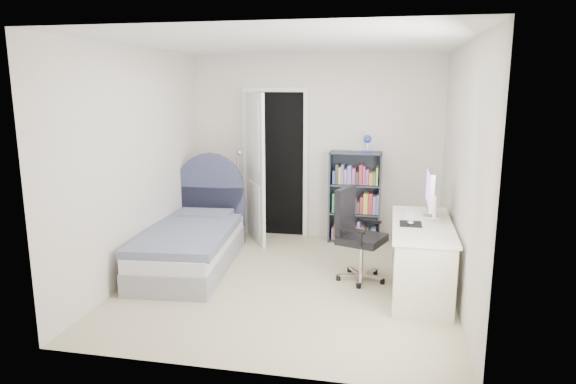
% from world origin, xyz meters
% --- Properties ---
extents(room_shell, '(3.50, 3.70, 2.60)m').
position_xyz_m(room_shell, '(0.00, 0.00, 1.25)').
color(room_shell, tan).
rests_on(room_shell, ground).
extents(door, '(0.92, 0.73, 2.06)m').
position_xyz_m(door, '(-0.68, 1.55, 1.03)').
color(door, black).
rests_on(door, ground).
extents(bed, '(1.10, 2.05, 1.22)m').
position_xyz_m(bed, '(-1.23, 0.32, 0.28)').
color(bed, gray).
rests_on(bed, ground).
extents(nightstand, '(0.35, 0.35, 0.53)m').
position_xyz_m(nightstand, '(-1.39, 1.42, 0.35)').
color(nightstand, tan).
rests_on(nightstand, ground).
extents(floor_lamp, '(0.18, 0.18, 1.24)m').
position_xyz_m(floor_lamp, '(-0.99, 1.42, 0.51)').
color(floor_lamp, silver).
rests_on(floor_lamp, ground).
extents(bookcase, '(0.69, 0.29, 1.46)m').
position_xyz_m(bookcase, '(0.58, 1.65, 0.57)').
color(bookcase, '#38414C').
rests_on(bookcase, ground).
extents(desk, '(0.59, 1.49, 1.22)m').
position_xyz_m(desk, '(1.37, 0.05, 0.40)').
color(desk, '#ECE5C5').
rests_on(desk, ground).
extents(office_chair, '(0.57, 0.58, 1.01)m').
position_xyz_m(office_chair, '(0.68, 0.26, 0.56)').
color(office_chair, silver).
rests_on(office_chair, ground).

